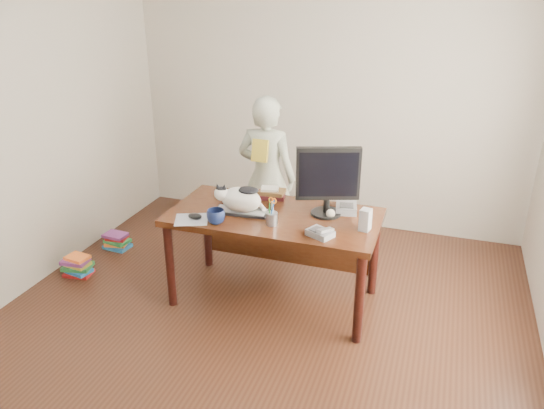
{
  "coord_description": "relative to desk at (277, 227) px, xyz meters",
  "views": [
    {
      "loc": [
        1.17,
        -2.9,
        2.39
      ],
      "look_at": [
        0.0,
        0.55,
        0.85
      ],
      "focal_mm": 35.0,
      "sensor_mm": 36.0,
      "label": 1
    }
  ],
  "objects": [
    {
      "name": "room",
      "position": [
        0.0,
        -0.68,
        0.75
      ],
      "size": [
        4.5,
        4.5,
        4.5
      ],
      "color": "black",
      "rests_on": "ground"
    },
    {
      "name": "desk",
      "position": [
        0.0,
        0.0,
        0.0
      ],
      "size": [
        1.6,
        0.8,
        0.75
      ],
      "color": "black",
      "rests_on": "ground"
    },
    {
      "name": "keyboard",
      "position": [
        -0.25,
        -0.14,
        0.16
      ],
      "size": [
        0.43,
        0.19,
        0.02
      ],
      "rotation": [
        0.0,
        0.0,
        0.07
      ],
      "color": "black",
      "rests_on": "desk"
    },
    {
      "name": "cat",
      "position": [
        -0.26,
        -0.14,
        0.27
      ],
      "size": [
        0.41,
        0.23,
        0.23
      ],
      "rotation": [
        0.0,
        0.0,
        0.07
      ],
      "color": "white",
      "rests_on": "keyboard"
    },
    {
      "name": "monitor",
      "position": [
        0.38,
        0.03,
        0.45
      ],
      "size": [
        0.47,
        0.3,
        0.54
      ],
      "rotation": [
        0.0,
        0.0,
        0.34
      ],
      "color": "black",
      "rests_on": "desk"
    },
    {
      "name": "pen_cup",
      "position": [
        0.04,
        -0.26,
        0.21
      ],
      "size": [
        0.11,
        0.11,
        0.22
      ],
      "rotation": [
        0.0,
        0.0,
        -0.35
      ],
      "color": "gray",
      "rests_on": "desk"
    },
    {
      "name": "mousepad",
      "position": [
        -0.55,
        -0.37,
        0.15
      ],
      "size": [
        0.3,
        0.29,
        0.01
      ],
      "rotation": [
        0.0,
        0.0,
        0.39
      ],
      "color": "#A4A8B0",
      "rests_on": "desk"
    },
    {
      "name": "mouse",
      "position": [
        -0.53,
        -0.35,
        0.17
      ],
      "size": [
        0.13,
        0.11,
        0.04
      ],
      "rotation": [
        0.0,
        0.0,
        0.39
      ],
      "color": "black",
      "rests_on": "mousepad"
    },
    {
      "name": "coffee_mug",
      "position": [
        -0.35,
        -0.37,
        0.2
      ],
      "size": [
        0.18,
        0.18,
        0.11
      ],
      "primitive_type": "imported",
      "rotation": [
        0.0,
        0.0,
        0.44
      ],
      "color": "#0D1637",
      "rests_on": "desk"
    },
    {
      "name": "phone",
      "position": [
        0.43,
        -0.33,
        0.17
      ],
      "size": [
        0.21,
        0.19,
        0.08
      ],
      "rotation": [
        0.0,
        0.0,
        -0.45
      ],
      "color": "slate",
      "rests_on": "desk"
    },
    {
      "name": "speaker",
      "position": [
        0.7,
        -0.14,
        0.23
      ],
      "size": [
        0.09,
        0.09,
        0.16
      ],
      "rotation": [
        0.0,
        0.0,
        -0.19
      ],
      "color": "#98989A",
      "rests_on": "desk"
    },
    {
      "name": "baseball",
      "position": [
        0.42,
        -0.01,
        0.18
      ],
      "size": [
        0.07,
        0.07,
        0.07
      ],
      "rotation": [
        0.0,
        0.0,
        -0.03
      ],
      "color": "white",
      "rests_on": "desk"
    },
    {
      "name": "book_stack",
      "position": [
        -0.13,
        0.24,
        0.18
      ],
      "size": [
        0.25,
        0.2,
        0.08
      ],
      "rotation": [
        0.0,
        0.0,
        0.14
      ],
      "color": "#431216",
      "rests_on": "desk"
    },
    {
      "name": "calculator",
      "position": [
        0.51,
        0.16,
        0.18
      ],
      "size": [
        0.2,
        0.24,
        0.06
      ],
      "rotation": [
        0.0,
        0.0,
        0.2
      ],
      "color": "slate",
      "rests_on": "desk"
    },
    {
      "name": "person",
      "position": [
        -0.33,
        0.68,
        0.15
      ],
      "size": [
        0.56,
        0.38,
        1.49
      ],
      "primitive_type": "imported",
      "rotation": [
        0.0,
        0.0,
        3.1
      ],
      "color": "silver",
      "rests_on": "ground"
    },
    {
      "name": "held_book",
      "position": [
        -0.33,
        0.51,
        0.45
      ],
      "size": [
        0.14,
        0.09,
        0.2
      ],
      "rotation": [
        0.0,
        0.0,
        -0.04
      ],
      "color": "gold",
      "rests_on": "person"
    },
    {
      "name": "book_pile_a",
      "position": [
        -1.75,
        -0.28,
        -0.51
      ],
      "size": [
        0.27,
        0.22,
        0.18
      ],
      "color": "#B31919",
      "rests_on": "ground"
    },
    {
      "name": "book_pile_b",
      "position": [
        -1.72,
        0.27,
        -0.53
      ],
      "size": [
        0.26,
        0.2,
        0.15
      ],
      "color": "#1B63A5",
      "rests_on": "ground"
    }
  ]
}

